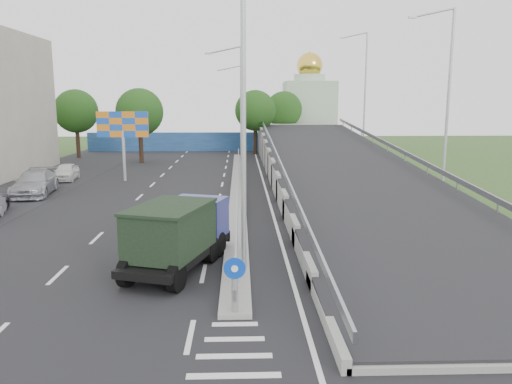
{
  "coord_description": "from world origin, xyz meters",
  "views": [
    {
      "loc": [
        0.17,
        -11.56,
        6.27
      ],
      "look_at": [
        0.89,
        10.77,
        2.2
      ],
      "focal_mm": 35.0,
      "sensor_mm": 36.0,
      "label": 1
    }
  ],
  "objects_px": {
    "parked_car_d": "(35,183)",
    "parked_car_e": "(66,172)",
    "lamp_post_far": "(239,105)",
    "billboard": "(123,128)",
    "lamp_post_mid": "(239,108)",
    "church": "(309,108)",
    "sign_bollard": "(235,285)",
    "dump_truck": "(179,231)",
    "lamp_post_near": "(238,115)"
  },
  "relations": [
    {
      "from": "parked_car_d",
      "to": "parked_car_e",
      "type": "relative_size",
      "value": 1.42
    },
    {
      "from": "lamp_post_far",
      "to": "billboard",
      "type": "distance_m",
      "value": 20.24
    },
    {
      "from": "parked_car_d",
      "to": "lamp_post_mid",
      "type": "bearing_deg",
      "value": 7.13
    },
    {
      "from": "church",
      "to": "parked_car_e",
      "type": "relative_size",
      "value": 3.46
    },
    {
      "from": "lamp_post_far",
      "to": "sign_bollard",
      "type": "bearing_deg",
      "value": -90.14
    },
    {
      "from": "lamp_post_mid",
      "to": "parked_car_d",
      "type": "height_order",
      "value": "lamp_post_mid"
    },
    {
      "from": "sign_bollard",
      "to": "lamp_post_mid",
      "type": "height_order",
      "value": "lamp_post_mid"
    },
    {
      "from": "sign_bollard",
      "to": "dump_truck",
      "type": "relative_size",
      "value": 0.27
    },
    {
      "from": "church",
      "to": "parked_car_e",
      "type": "distance_m",
      "value": 39.71
    },
    {
      "from": "dump_truck",
      "to": "parked_car_e",
      "type": "relative_size",
      "value": 1.57
    },
    {
      "from": "dump_truck",
      "to": "parked_car_e",
      "type": "height_order",
      "value": "dump_truck"
    },
    {
      "from": "sign_bollard",
      "to": "lamp_post_mid",
      "type": "relative_size",
      "value": 0.17
    },
    {
      "from": "lamp_post_far",
      "to": "parked_car_d",
      "type": "distance_m",
      "value": 27.98
    },
    {
      "from": "church",
      "to": "billboard",
      "type": "relative_size",
      "value": 2.51
    },
    {
      "from": "lamp_post_mid",
      "to": "lamp_post_far",
      "type": "height_order",
      "value": "same"
    },
    {
      "from": "church",
      "to": "lamp_post_mid",
      "type": "bearing_deg",
      "value": -106.22
    },
    {
      "from": "sign_bollard",
      "to": "lamp_post_near",
      "type": "distance_m",
      "value": 6.12
    },
    {
      "from": "lamp_post_far",
      "to": "church",
      "type": "distance_m",
      "value": 17.15
    },
    {
      "from": "lamp_post_mid",
      "to": "parked_car_d",
      "type": "bearing_deg",
      "value": -164.7
    },
    {
      "from": "parked_car_e",
      "to": "lamp_post_mid",
      "type": "bearing_deg",
      "value": -16.59
    },
    {
      "from": "church",
      "to": "parked_car_d",
      "type": "height_order",
      "value": "church"
    },
    {
      "from": "church",
      "to": "dump_truck",
      "type": "xyz_separation_m",
      "value": [
        -12.15,
        -53.25,
        -3.88
      ]
    },
    {
      "from": "dump_truck",
      "to": "sign_bollard",
      "type": "bearing_deg",
      "value": -47.16
    },
    {
      "from": "lamp_post_mid",
      "to": "dump_truck",
      "type": "xyz_separation_m",
      "value": [
        -2.26,
        -19.25,
        -4.37
      ]
    },
    {
      "from": "sign_bollard",
      "to": "parked_car_e",
      "type": "distance_m",
      "value": 29.83
    },
    {
      "from": "sign_bollard",
      "to": "dump_truck",
      "type": "height_order",
      "value": "dump_truck"
    },
    {
      "from": "lamp_post_mid",
      "to": "billboard",
      "type": "bearing_deg",
      "value": 167.62
    },
    {
      "from": "dump_truck",
      "to": "lamp_post_mid",
      "type": "bearing_deg",
      "value": 101.02
    },
    {
      "from": "sign_bollard",
      "to": "billboard",
      "type": "height_order",
      "value": "billboard"
    },
    {
      "from": "lamp_post_far",
      "to": "billboard",
      "type": "relative_size",
      "value": 1.83
    },
    {
      "from": "church",
      "to": "dump_truck",
      "type": "distance_m",
      "value": 54.75
    },
    {
      "from": "lamp_post_mid",
      "to": "church",
      "type": "height_order",
      "value": "church"
    },
    {
      "from": "sign_bollard",
      "to": "lamp_post_far",
      "type": "bearing_deg",
      "value": 89.86
    },
    {
      "from": "lamp_post_near",
      "to": "church",
      "type": "height_order",
      "value": "church"
    },
    {
      "from": "lamp_post_mid",
      "to": "parked_car_d",
      "type": "xyz_separation_m",
      "value": [
        -13.85,
        -3.79,
        -4.99
      ]
    },
    {
      "from": "lamp_post_far",
      "to": "parked_car_e",
      "type": "height_order",
      "value": "lamp_post_far"
    },
    {
      "from": "billboard",
      "to": "parked_car_e",
      "type": "bearing_deg",
      "value": 173.04
    },
    {
      "from": "billboard",
      "to": "dump_truck",
      "type": "bearing_deg",
      "value": -72.13
    },
    {
      "from": "dump_truck",
      "to": "billboard",
      "type": "bearing_deg",
      "value": 125.58
    },
    {
      "from": "church",
      "to": "parked_car_e",
      "type": "bearing_deg",
      "value": -127.21
    },
    {
      "from": "lamp_post_far",
      "to": "lamp_post_mid",
      "type": "bearing_deg",
      "value": -90.0
    },
    {
      "from": "sign_bollard",
      "to": "billboard",
      "type": "distance_m",
      "value": 27.53
    },
    {
      "from": "lamp_post_near",
      "to": "parked_car_e",
      "type": "relative_size",
      "value": 2.53
    },
    {
      "from": "sign_bollard",
      "to": "church",
      "type": "relative_size",
      "value": 0.12
    },
    {
      "from": "sign_bollard",
      "to": "parked_car_e",
      "type": "bearing_deg",
      "value": 117.67
    },
    {
      "from": "lamp_post_far",
      "to": "parked_car_e",
      "type": "bearing_deg",
      "value": -128.73
    },
    {
      "from": "lamp_post_far",
      "to": "parked_car_d",
      "type": "height_order",
      "value": "lamp_post_far"
    },
    {
      "from": "church",
      "to": "dump_truck",
      "type": "height_order",
      "value": "church"
    },
    {
      "from": "lamp_post_mid",
      "to": "parked_car_e",
      "type": "relative_size",
      "value": 2.53
    },
    {
      "from": "lamp_post_near",
      "to": "parked_car_e",
      "type": "distance_m",
      "value": 27.05
    }
  ]
}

